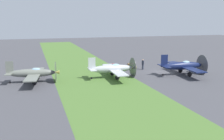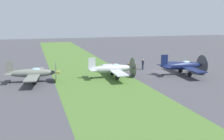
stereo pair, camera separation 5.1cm
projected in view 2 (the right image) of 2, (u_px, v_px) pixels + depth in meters
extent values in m
plane|color=#424247|center=(163.00, 72.00, 38.82)|extent=(160.00, 160.00, 0.00)
cube|color=#476B2D|center=(93.00, 77.00, 35.43)|extent=(120.00, 11.00, 0.01)
ellipsoid|color=#141E47|center=(182.00, 66.00, 36.78)|extent=(1.70, 6.54, 1.18)
cube|color=#141E47|center=(185.00, 67.00, 36.89)|extent=(9.23, 2.35, 0.13)
cube|color=#141E47|center=(164.00, 61.00, 35.95)|extent=(0.18, 1.05, 1.81)
cube|color=#141E47|center=(164.00, 66.00, 36.10)|extent=(3.10, 1.10, 0.10)
cone|color=#B7B24C|center=(203.00, 65.00, 37.55)|extent=(0.66, 0.71, 0.61)
cylinder|color=#4C4C51|center=(202.00, 65.00, 37.51)|extent=(3.04, 0.28, 3.04)
ellipsoid|color=#8CB2C6|center=(186.00, 63.00, 36.82)|extent=(0.77, 1.38, 0.67)
cylinder|color=black|center=(180.00, 71.00, 38.41)|extent=(0.26, 0.66, 0.65)
cylinder|color=black|center=(181.00, 68.00, 38.32)|extent=(0.11, 0.11, 0.91)
cylinder|color=black|center=(190.00, 74.00, 35.78)|extent=(0.26, 0.66, 0.65)
cylinder|color=black|center=(190.00, 71.00, 35.69)|extent=(0.11, 0.11, 0.91)
cylinder|color=black|center=(163.00, 75.00, 36.35)|extent=(0.14, 0.31, 0.30)
ellipsoid|color=#B2B7BC|center=(112.00, 69.00, 34.85)|extent=(1.43, 6.25, 1.13)
cube|color=#B2B7BC|center=(114.00, 70.00, 34.97)|extent=(8.82, 1.97, 0.13)
cube|color=#B2B7BC|center=(92.00, 64.00, 33.97)|extent=(0.14, 1.01, 1.73)
cube|color=#B2B7BC|center=(92.00, 69.00, 34.11)|extent=(2.95, 0.96, 0.09)
cone|color=#B7B24C|center=(134.00, 68.00, 35.69)|extent=(0.61, 0.67, 0.58)
cylinder|color=#4C4C51|center=(133.00, 68.00, 35.64)|extent=(2.92, 0.18, 2.92)
ellipsoid|color=#8CB2C6|center=(115.00, 66.00, 34.91)|extent=(0.70, 1.31, 0.64)
cylinder|color=black|center=(112.00, 74.00, 36.42)|extent=(0.23, 0.63, 0.62)
cylinder|color=black|center=(112.00, 71.00, 36.33)|extent=(0.11, 0.11, 0.88)
cylinder|color=black|center=(117.00, 78.00, 33.91)|extent=(0.23, 0.63, 0.62)
cylinder|color=black|center=(117.00, 74.00, 33.82)|extent=(0.11, 0.11, 0.88)
cylinder|color=black|center=(91.00, 78.00, 34.34)|extent=(0.12, 0.30, 0.29)
ellipsoid|color=slate|center=(32.00, 73.00, 32.21)|extent=(1.99, 6.09, 1.09)
cube|color=slate|center=(35.00, 74.00, 32.29)|extent=(8.59, 2.77, 0.12)
cube|color=slate|center=(10.00, 68.00, 31.63)|extent=(0.23, 0.97, 1.68)
cube|color=slate|center=(10.00, 73.00, 31.77)|extent=(2.91, 1.21, 0.09)
cone|color=#B7B24C|center=(57.00, 72.00, 32.70)|extent=(0.65, 0.70, 0.56)
cylinder|color=#4C4C51|center=(56.00, 72.00, 32.67)|extent=(2.79, 0.46, 2.82)
ellipsoid|color=#8CB2C6|center=(36.00, 70.00, 32.21)|extent=(0.80, 1.31, 0.62)
cylinder|color=black|center=(37.00, 78.00, 33.71)|extent=(0.28, 0.62, 0.60)
cylinder|color=black|center=(37.00, 75.00, 33.62)|extent=(0.11, 0.11, 0.85)
cylinder|color=black|center=(34.00, 83.00, 31.23)|extent=(0.28, 0.62, 0.60)
cylinder|color=black|center=(34.00, 79.00, 31.15)|extent=(0.11, 0.11, 0.85)
cylinder|color=black|center=(10.00, 82.00, 32.00)|extent=(0.15, 0.29, 0.28)
cylinder|color=#2D3342|center=(143.00, 67.00, 40.90)|extent=(0.30, 0.30, 0.88)
cylinder|color=#2D3342|center=(143.00, 62.00, 40.75)|extent=(0.38, 0.38, 0.62)
sphere|color=tan|center=(143.00, 60.00, 40.66)|extent=(0.23, 0.23, 0.23)
cylinder|color=#2D3342|center=(142.00, 62.00, 40.99)|extent=(0.11, 0.11, 0.59)
cylinder|color=#2D3342|center=(144.00, 63.00, 40.50)|extent=(0.11, 0.11, 0.59)
cylinder|color=maroon|center=(114.00, 66.00, 41.31)|extent=(0.60, 0.60, 0.90)
cube|color=olive|center=(131.00, 65.00, 43.17)|extent=(1.23, 1.23, 0.64)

